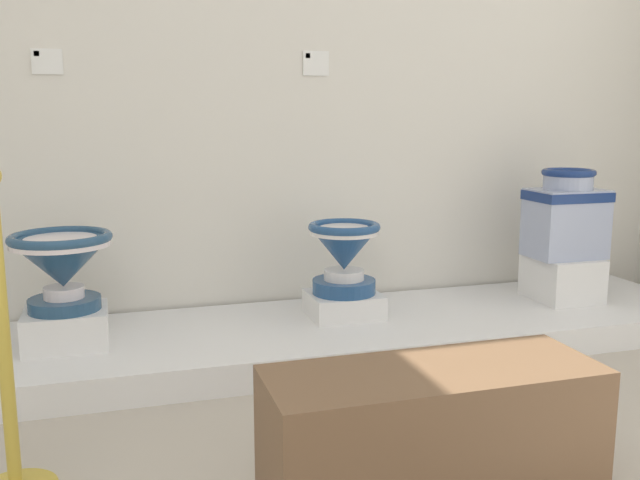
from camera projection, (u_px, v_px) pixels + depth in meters
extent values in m
cube|color=silver|center=(317.00, 14.00, 3.53)|extent=(4.40, 0.06, 3.24)
cube|color=white|center=(346.00, 334.00, 3.34)|extent=(3.77, 0.89, 0.13)
cube|color=white|center=(66.00, 327.00, 2.96)|extent=(0.34, 0.31, 0.16)
cylinder|color=navy|center=(65.00, 304.00, 2.94)|extent=(0.30, 0.30, 0.05)
cylinder|color=white|center=(64.00, 292.00, 2.93)|extent=(0.17, 0.17, 0.05)
cone|color=navy|center=(62.00, 262.00, 2.91)|extent=(0.42, 0.42, 0.21)
cylinder|color=white|center=(61.00, 242.00, 2.89)|extent=(0.41, 0.41, 0.03)
torus|color=navy|center=(60.00, 238.00, 2.89)|extent=(0.42, 0.42, 0.04)
cylinder|color=white|center=(60.00, 239.00, 2.89)|extent=(0.29, 0.29, 0.01)
cube|color=white|center=(344.00, 304.00, 3.41)|extent=(0.35, 0.31, 0.11)
cylinder|color=navy|center=(344.00, 286.00, 3.39)|extent=(0.31, 0.31, 0.07)
cylinder|color=white|center=(344.00, 275.00, 3.38)|extent=(0.20, 0.20, 0.05)
cone|color=navy|center=(344.00, 248.00, 3.36)|extent=(0.34, 0.34, 0.21)
cylinder|color=white|center=(344.00, 231.00, 3.34)|extent=(0.33, 0.33, 0.03)
torus|color=navy|center=(344.00, 227.00, 3.34)|extent=(0.35, 0.35, 0.04)
cylinder|color=white|center=(344.00, 228.00, 3.34)|extent=(0.24, 0.24, 0.01)
cube|color=white|center=(562.00, 278.00, 3.70)|extent=(0.31, 0.34, 0.23)
cube|color=#A0ACCC|center=(565.00, 223.00, 3.65)|extent=(0.37, 0.27, 0.36)
cube|color=navy|center=(567.00, 196.00, 3.62)|extent=(0.38, 0.28, 0.05)
cylinder|color=#A0ACCC|center=(568.00, 181.00, 3.61)|extent=(0.25, 0.25, 0.09)
torus|color=navy|center=(569.00, 173.00, 3.60)|extent=(0.28, 0.28, 0.04)
cube|color=white|center=(47.00, 61.00, 3.17)|extent=(0.14, 0.01, 0.12)
cube|color=slate|center=(36.00, 53.00, 3.15)|extent=(0.02, 0.01, 0.02)
cube|color=white|center=(316.00, 63.00, 3.54)|extent=(0.14, 0.01, 0.12)
cube|color=slate|center=(308.00, 56.00, 3.52)|extent=(0.02, 0.01, 0.02)
cylinder|color=gold|center=(4.00, 344.00, 1.96)|extent=(0.04, 0.04, 0.89)
cube|color=brown|center=(432.00, 434.00, 2.00)|extent=(0.97, 0.36, 0.40)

